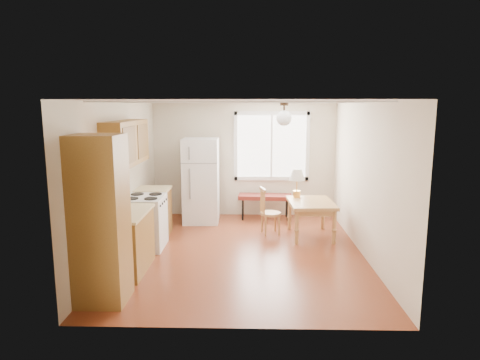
{
  "coord_description": "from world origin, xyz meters",
  "views": [
    {
      "loc": [
        0.14,
        -6.88,
        2.45
      ],
      "look_at": [
        -0.04,
        0.46,
        1.15
      ],
      "focal_mm": 32.0,
      "sensor_mm": 36.0,
      "label": 1
    }
  ],
  "objects_px": {
    "bench": "(265,197)",
    "chair": "(267,208)",
    "refrigerator": "(201,181)",
    "dining_table": "(311,207)"
  },
  "relations": [
    {
      "from": "dining_table",
      "to": "chair",
      "type": "xyz_separation_m",
      "value": [
        -0.82,
        0.12,
        -0.07
      ]
    },
    {
      "from": "refrigerator",
      "to": "bench",
      "type": "relative_size",
      "value": 1.51
    },
    {
      "from": "dining_table",
      "to": "bench",
      "type": "bearing_deg",
      "value": 120.32
    },
    {
      "from": "refrigerator",
      "to": "chair",
      "type": "height_order",
      "value": "refrigerator"
    },
    {
      "from": "bench",
      "to": "dining_table",
      "type": "xyz_separation_m",
      "value": [
        0.81,
        -1.25,
        0.1
      ]
    },
    {
      "from": "refrigerator",
      "to": "bench",
      "type": "xyz_separation_m",
      "value": [
        1.35,
        0.27,
        -0.41
      ]
    },
    {
      "from": "bench",
      "to": "chair",
      "type": "relative_size",
      "value": 1.32
    },
    {
      "from": "chair",
      "to": "dining_table",
      "type": "bearing_deg",
      "value": -21.09
    },
    {
      "from": "refrigerator",
      "to": "dining_table",
      "type": "relative_size",
      "value": 1.59
    },
    {
      "from": "refrigerator",
      "to": "bench",
      "type": "distance_m",
      "value": 1.44
    }
  ]
}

